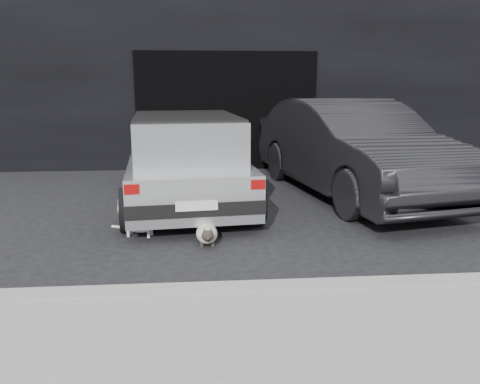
{
  "coord_description": "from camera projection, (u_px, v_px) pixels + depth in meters",
  "views": [
    {
      "loc": [
        0.45,
        -6.55,
        1.94
      ],
      "look_at": [
        0.92,
        -0.67,
        0.55
      ],
      "focal_mm": 35.0,
      "sensor_mm": 36.0,
      "label": 1
    }
  ],
  "objects": [
    {
      "name": "cat_white",
      "position": [
        142.0,
        224.0,
        6.01
      ],
      "size": [
        0.68,
        0.33,
        0.32
      ],
      "rotation": [
        0.0,
        0.0,
        -1.8
      ],
      "color": "white",
      "rests_on": "ground"
    },
    {
      "name": "silver_hatchback",
      "position": [
        186.0,
        156.0,
        7.44
      ],
      "size": [
        2.25,
        4.08,
        1.45
      ],
      "rotation": [
        0.0,
        0.0,
        0.1
      ],
      "color": "#BBBDC0",
      "rests_on": "ground"
    },
    {
      "name": "curb",
      "position": [
        265.0,
        291.0,
        4.31
      ],
      "size": [
        18.0,
        0.25,
        0.12
      ],
      "primitive_type": "cube",
      "color": "gray",
      "rests_on": "ground"
    },
    {
      "name": "second_car",
      "position": [
        351.0,
        148.0,
        8.11
      ],
      "size": [
        2.7,
        5.28,
        1.66
      ],
      "primitive_type": "imported",
      "rotation": [
        0.0,
        0.0,
        0.19
      ],
      "color": "black",
      "rests_on": "ground"
    },
    {
      "name": "sidewalk",
      "position": [
        288.0,
        369.0,
        3.15
      ],
      "size": [
        18.0,
        2.2,
        0.11
      ],
      "primitive_type": "cube",
      "color": "gray",
      "rests_on": "ground"
    },
    {
      "name": "garage_opening",
      "position": [
        227.0,
        111.0,
        10.42
      ],
      "size": [
        4.0,
        0.1,
        2.6
      ],
      "primitive_type": "cube",
      "color": "black",
      "rests_on": "ground"
    },
    {
      "name": "ground",
      "position": [
        173.0,
        219.0,
        6.77
      ],
      "size": [
        80.0,
        80.0,
        0.0
      ],
      "primitive_type": "plane",
      "color": "black",
      "rests_on": "ground"
    },
    {
      "name": "cat_siamese",
      "position": [
        207.0,
        234.0,
        5.73
      ],
      "size": [
        0.28,
        0.79,
        0.27
      ],
      "rotation": [
        0.0,
        0.0,
        3.17
      ],
      "color": "beige",
      "rests_on": "ground"
    },
    {
      "name": "building_facade",
      "position": [
        222.0,
        60.0,
        12.1
      ],
      "size": [
        34.0,
        4.0,
        5.0
      ],
      "primitive_type": "cube",
      "color": "black",
      "rests_on": "ground"
    }
  ]
}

